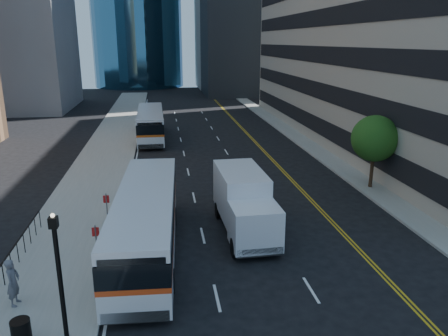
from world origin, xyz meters
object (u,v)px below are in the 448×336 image
at_px(bus_front, 146,220).
at_px(trash_can, 21,333).
at_px(street_tree, 375,139).
at_px(pedestrian, 13,282).
at_px(box_truck, 244,202).
at_px(bus_rear, 151,123).
at_px(lamp_post, 59,273).

distance_m(bus_front, trash_can, 7.77).
bearing_deg(street_tree, pedestrian, -150.52).
bearing_deg(box_truck, bus_rear, 100.50).
distance_m(box_truck, pedestrian, 11.65).
xyz_separation_m(box_truck, pedestrian, (-10.17, -5.65, -0.61)).
distance_m(lamp_post, box_truck, 11.28).
bearing_deg(trash_can, pedestrian, 110.71).
distance_m(lamp_post, pedestrian, 3.80).
distance_m(bus_front, bus_rear, 26.48).
distance_m(box_truck, trash_can, 12.39).
height_order(street_tree, lamp_post, street_tree).
relative_size(bus_rear, box_truck, 1.72).
relative_size(lamp_post, bus_rear, 0.38).
relative_size(bus_front, trash_can, 12.77).
distance_m(bus_front, box_truck, 5.41).
xyz_separation_m(lamp_post, pedestrian, (-2.39, 2.47, -1.61)).
height_order(box_truck, pedestrian, box_truck).
distance_m(trash_can, pedestrian, 2.80).
height_order(street_tree, bus_rear, street_tree).
bearing_deg(bus_front, trash_can, -118.90).
bearing_deg(bus_rear, trash_can, -97.25).
bearing_deg(street_tree, bus_front, -153.78).
height_order(lamp_post, bus_rear, lamp_post).
height_order(bus_front, box_truck, box_truck).
xyz_separation_m(lamp_post, bus_rear, (2.40, 32.91, -1.05)).
bearing_deg(street_tree, bus_rear, 129.52).
relative_size(bus_front, bus_rear, 1.04).
relative_size(lamp_post, box_truck, 0.66).
distance_m(street_tree, box_truck, 11.95).
xyz_separation_m(bus_rear, box_truck, (5.37, -24.79, 0.06)).
xyz_separation_m(bus_front, pedestrian, (-5.02, -3.96, -0.61)).
bearing_deg(bus_front, lamp_post, -109.41).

